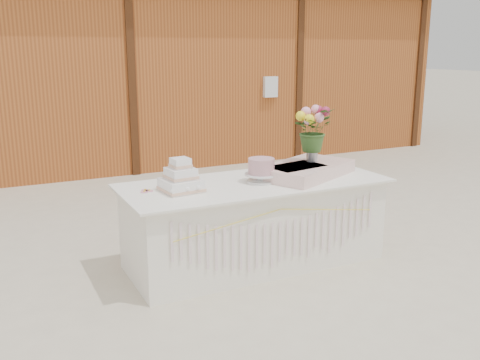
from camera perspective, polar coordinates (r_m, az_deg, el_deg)
name	(u,v)px	position (r m, az deg, el deg)	size (l,w,h in m)	color
ground	(254,262)	(5.03, 1.54, -8.73)	(80.00, 80.00, 0.00)	beige
barn	(101,63)	(10.33, -14.57, 11.96)	(12.60, 4.60, 3.30)	#A05421
cake_table	(255,223)	(4.89, 1.59, -4.56)	(2.40, 1.00, 0.77)	white
wedding_cake	(181,180)	(4.47, -6.32, 0.00)	(0.34, 0.34, 0.28)	white
pink_cake_stand	(261,169)	(4.75, 2.29, 1.20)	(0.30, 0.30, 0.22)	white
satin_runner	(306,170)	(5.03, 7.03, 1.09)	(0.93, 0.54, 0.12)	#F8CEC7
flower_vase	(312,154)	(5.11, 7.69, 2.78)	(0.11, 0.11, 0.15)	#A3A4A8
bouquet	(313,125)	(5.07, 7.79, 5.85)	(0.37, 0.32, 0.41)	#355A24
loose_flowers	(144,190)	(4.55, -10.16, -1.01)	(0.13, 0.31, 0.02)	pink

